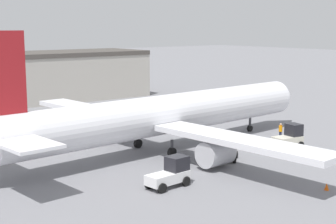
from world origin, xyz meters
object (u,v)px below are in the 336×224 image
airplane (160,116)px  pushback_tug (290,137)px  ground_crew_worker (280,131)px  belt_loader_truck (226,147)px  safety_cone_near (327,187)px  baggage_tug (171,173)px

airplane → pushback_tug: bearing=-37.3°
ground_crew_worker → belt_loader_truck: 10.99m
belt_loader_truck → safety_cone_near: 11.19m
airplane → baggage_tug: size_ratio=11.92×
baggage_tug → safety_cone_near: 11.71m
belt_loader_truck → safety_cone_near: (-0.41, -11.15, -0.84)m
ground_crew_worker → safety_cone_near: (-11.12, -13.62, -0.65)m
airplane → pushback_tug: 13.21m
ground_crew_worker → pushback_tug: (-2.55, -3.26, 0.17)m
safety_cone_near → ground_crew_worker: bearing=50.8°
baggage_tug → pushback_tug: (17.17, 2.46, 0.05)m
belt_loader_truck → ground_crew_worker: bearing=-26.9°
pushback_tug → safety_cone_near: (-8.57, -10.37, -0.81)m
airplane → ground_crew_worker: size_ratio=25.11×
ground_crew_worker → baggage_tug: 20.53m
ground_crew_worker → pushback_tug: 4.14m
airplane → belt_loader_truck: 7.22m
safety_cone_near → baggage_tug: bearing=137.4°
airplane → safety_cone_near: size_ratio=79.11×
baggage_tug → safety_cone_near: (8.60, -7.91, -0.76)m
baggage_tug → airplane: bearing=51.7°
baggage_tug → belt_loader_truck: 9.58m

